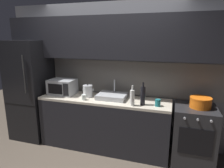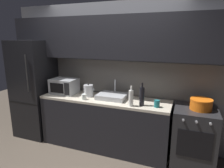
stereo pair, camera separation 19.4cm
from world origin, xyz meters
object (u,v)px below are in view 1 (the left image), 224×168
(wine_bottle_white, at_px, (132,98))
(mug_clear, at_px, (84,97))
(refrigerator, at_px, (31,90))
(oven_range, at_px, (193,135))
(microwave, at_px, (62,87))
(kettle, at_px, (88,91))
(wine_bottle_dark, at_px, (143,96))
(mug_teal, at_px, (158,103))
(cooking_pot, at_px, (201,102))

(wine_bottle_white, distance_m, mug_clear, 0.82)
(refrigerator, distance_m, oven_range, 2.97)
(microwave, distance_m, kettle, 0.50)
(microwave, bearing_deg, refrigerator, -178.45)
(oven_range, distance_m, mug_clear, 1.81)
(wine_bottle_dark, bearing_deg, refrigerator, 176.41)
(mug_teal, bearing_deg, wine_bottle_white, -166.25)
(kettle, relative_size, cooking_pot, 0.75)
(cooking_pot, bearing_deg, microwave, 179.55)
(kettle, xyz_separation_m, wine_bottle_dark, (0.98, -0.14, 0.04))
(kettle, relative_size, wine_bottle_dark, 0.65)
(wine_bottle_white, relative_size, mug_clear, 3.46)
(cooking_pot, bearing_deg, refrigerator, -180.00)
(oven_range, xyz_separation_m, microwave, (-2.25, 0.02, 0.58))
(wine_bottle_dark, bearing_deg, mug_teal, 2.48)
(mug_clear, height_order, mug_teal, mug_teal)
(refrigerator, distance_m, wine_bottle_dark, 2.17)
(wine_bottle_white, xyz_separation_m, mug_teal, (0.37, 0.09, -0.07))
(wine_bottle_dark, relative_size, mug_clear, 3.91)
(mug_clear, bearing_deg, oven_range, 6.01)
(refrigerator, xyz_separation_m, oven_range, (2.93, -0.00, -0.48))
(kettle, relative_size, wine_bottle_white, 0.73)
(mug_clear, xyz_separation_m, mug_teal, (1.19, 0.06, 0.01))
(refrigerator, height_order, microwave, refrigerator)
(mug_teal, xyz_separation_m, cooking_pot, (0.60, 0.13, 0.03))
(refrigerator, distance_m, mug_clear, 1.21)
(mug_clear, bearing_deg, wine_bottle_dark, 2.90)
(oven_range, bearing_deg, mug_teal, -167.23)
(microwave, bearing_deg, wine_bottle_dark, -5.94)
(microwave, distance_m, wine_bottle_white, 1.35)
(oven_range, xyz_separation_m, wine_bottle_dark, (-0.77, -0.13, 0.60))
(refrigerator, height_order, mug_clear, refrigerator)
(kettle, distance_m, mug_teal, 1.21)
(microwave, height_order, wine_bottle_dark, wine_bottle_dark)
(microwave, relative_size, wine_bottle_white, 1.48)
(refrigerator, distance_m, cooking_pot, 2.98)
(mug_teal, bearing_deg, refrigerator, 176.99)
(oven_range, bearing_deg, mug_clear, -173.99)
(refrigerator, distance_m, kettle, 1.19)
(kettle, relative_size, mug_clear, 2.53)
(wine_bottle_dark, bearing_deg, cooking_pot, 9.31)
(mug_clear, bearing_deg, kettle, 94.20)
(mug_teal, bearing_deg, cooking_pot, 11.81)
(oven_range, bearing_deg, cooking_pot, 1.51)
(refrigerator, height_order, mug_teal, refrigerator)
(kettle, distance_m, wine_bottle_white, 0.86)
(oven_range, height_order, cooking_pot, cooking_pot)
(microwave, bearing_deg, wine_bottle_white, -9.99)
(refrigerator, xyz_separation_m, cooking_pot, (2.98, 0.00, 0.05))
(wine_bottle_white, distance_m, cooking_pot, 1.00)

